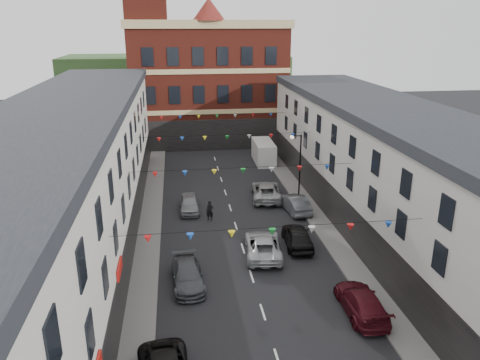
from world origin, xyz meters
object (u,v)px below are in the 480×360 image
car_right_c (361,302)px  pedestrian (210,211)px  street_lamp (298,157)px  car_left_e (189,204)px  car_left_d (187,275)px  car_right_d (297,236)px  white_van (264,152)px  moving_car (263,245)px  car_right_f (266,191)px  car_right_e (295,203)px

car_right_c → pedestrian: size_ratio=2.92×
street_lamp → car_right_c: (-1.05, -18.82, -3.18)m
car_left_e → car_left_d: bearing=-91.9°
street_lamp → car_right_d: street_lamp is taller
car_right_c → white_van: (0.10, 30.65, 0.51)m
car_left_e → car_right_d: (7.63, -7.87, 0.08)m
moving_car → pedestrian: bearing=-57.2°
street_lamp → moving_car: street_lamp is taller
car_left_e → car_right_d: car_right_d is taller
car_right_c → moving_car: size_ratio=0.94×
car_right_f → white_van: white_van is taller
car_right_d → pedestrian: (-6.02, 5.59, 0.07)m
car_right_f → car_right_d: bearing=99.5°
car_right_f → street_lamp: bearing=-169.7°
white_van → pedestrian: bearing=-113.5°
car_right_c → car_right_d: 8.81m
car_left_e → car_right_d: size_ratio=0.90×
car_left_d → pedestrian: size_ratio=2.76×
car_right_e → car_right_f: 3.90m
car_left_d → moving_car: moving_car is taller
car_right_e → car_right_c: bearing=83.5°
street_lamp → car_left_d: street_lamp is taller
car_right_f → white_van: (2.00, 12.01, 0.46)m
car_right_d → white_van: size_ratio=0.82×
car_left_e → white_van: bearing=57.5°
car_right_c → car_right_d: car_right_d is taller
street_lamp → car_right_f: 4.30m
car_left_e → car_right_f: car_right_f is taller
street_lamp → car_left_d: 18.28m
car_right_d → pedestrian: pedestrian is taller
car_left_e → white_van: size_ratio=0.74×
car_left_d → street_lamp: bearing=49.7°
moving_car → car_right_f: bearing=-95.6°
street_lamp → moving_car: bearing=-115.3°
white_van → car_left_d: bearing=-108.9°
car_right_f → moving_car: size_ratio=1.05×
car_right_e → car_right_f: bearing=-67.3°
car_right_d → white_van: (1.57, 21.97, 0.45)m
car_left_d → pedestrian: pedestrian is taller
car_left_e → white_van: white_van is taller
car_right_f → car_left_e: bearing=23.2°
car_right_d → pedestrian: bearing=-39.5°
car_right_e → street_lamp: bearing=-112.9°
car_right_f → moving_car: (-2.31, -10.95, -0.04)m
street_lamp → car_left_e: bearing=-167.4°
car_right_f → moving_car: 11.19m
car_right_c → car_right_f: 18.74m
pedestrian → moving_car: bearing=-46.8°
street_lamp → car_right_c: bearing=-93.2°
car_left_d → car_right_e: bearing=44.6°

